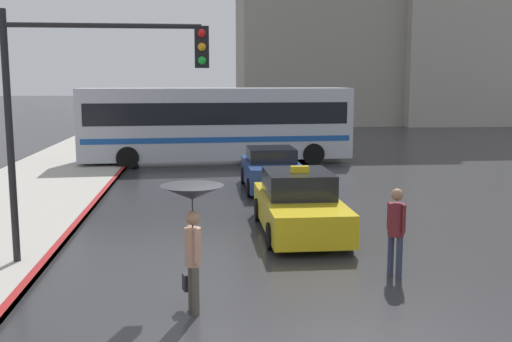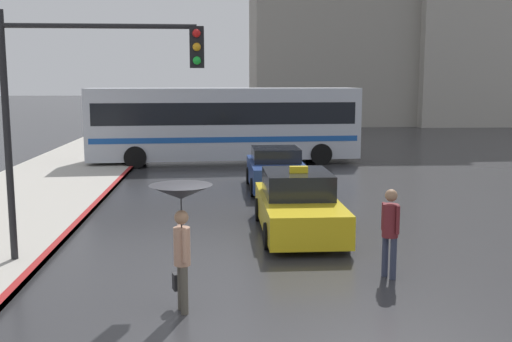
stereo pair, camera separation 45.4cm
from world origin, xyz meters
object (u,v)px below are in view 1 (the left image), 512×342
pedestrian_with_umbrella (192,210)px  taxi (299,205)px  sedan_red (271,170)px  city_bus (216,122)px  pedestrian_man (396,225)px  traffic_light (95,88)px

pedestrian_with_umbrella → taxi: bearing=-43.8°
sedan_red → taxi: bearing=89.4°
pedestrian_with_umbrella → city_bus: bearing=-19.7°
pedestrian_man → traffic_light: traffic_light is taller
traffic_light → city_bus: bearing=79.3°
pedestrian_man → traffic_light: (-5.69, 1.30, 2.55)m
taxi → sedan_red: bearing=-90.6°
sedan_red → traffic_light: (-4.50, -8.22, 2.89)m
city_bus → pedestrian_man: bearing=6.3°
sedan_red → pedestrian_man: pedestrian_man is taller
city_bus → pedestrian_with_umbrella: size_ratio=5.83×
traffic_light → taxi: bearing=26.8°
pedestrian_with_umbrella → traffic_light: bearing=18.0°
taxi → pedestrian_man: bearing=109.5°
pedestrian_man → sedan_red: bearing=159.9°
city_bus → pedestrian_man: size_ratio=7.11×
sedan_red → city_bus: (-1.67, 6.76, 1.22)m
city_bus → taxi: bearing=3.5°
taxi → pedestrian_with_umbrella: size_ratio=2.15×
taxi → city_bus: city_bus is taller
sedan_red → city_bus: bearing=-76.2°
taxi → sedan_red: 5.98m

